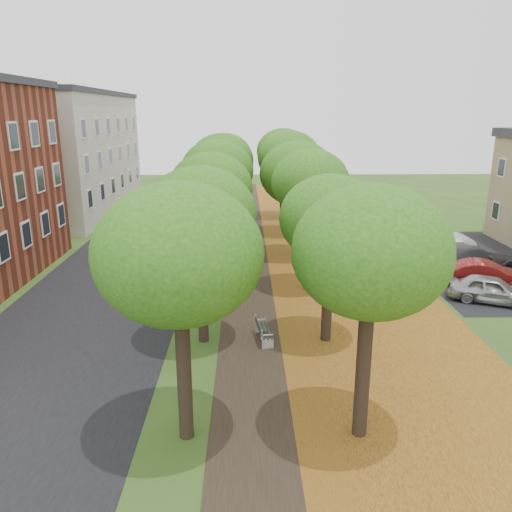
{
  "coord_description": "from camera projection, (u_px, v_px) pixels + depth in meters",
  "views": [
    {
      "loc": [
        -0.54,
        -11.94,
        8.64
      ],
      "look_at": [
        -0.08,
        9.28,
        2.5
      ],
      "focal_mm": 35.0,
      "sensor_mm": 36.0,
      "label": 1
    }
  ],
  "objects": [
    {
      "name": "bench",
      "position": [
        263.0,
        331.0,
        19.51
      ],
      "size": [
        0.69,
        1.66,
        0.76
      ],
      "rotation": [
        0.0,
        0.0,
        1.71
      ],
      "color": "#262F27",
      "rests_on": "ground"
    },
    {
      "name": "building_cream",
      "position": [
        58.0,
        153.0,
        43.77
      ],
      "size": [
        10.3,
        20.3,
        10.4
      ],
      "color": "beige",
      "rests_on": "ground"
    },
    {
      "name": "leaf_verge",
      "position": [
        343.0,
        270.0,
        28.39
      ],
      "size": [
        7.5,
        70.0,
        0.01
      ],
      "primitive_type": "cube",
      "color": "#A56F1E",
      "rests_on": "ground"
    },
    {
      "name": "footpath",
      "position": [
        255.0,
        270.0,
        28.28
      ],
      "size": [
        3.2,
        70.0,
        0.01
      ],
      "primitive_type": "cube",
      "color": "black",
      "rests_on": "ground"
    },
    {
      "name": "car_red",
      "position": [
        486.0,
        274.0,
        25.47
      ],
      "size": [
        4.27,
        2.39,
        1.33
      ],
      "primitive_type": "imported",
      "rotation": [
        0.0,
        0.0,
        1.31
      ],
      "color": "maroon",
      "rests_on": "ground"
    },
    {
      "name": "street_asphalt",
      "position": [
        122.0,
        271.0,
        28.13
      ],
      "size": [
        8.0,
        70.0,
        0.01
      ],
      "primitive_type": "cube",
      "color": "black",
      "rests_on": "ground"
    },
    {
      "name": "car_grey",
      "position": [
        473.0,
        259.0,
        27.91
      ],
      "size": [
        5.26,
        2.73,
        1.46
      ],
      "primitive_type": "imported",
      "rotation": [
        0.0,
        0.0,
        1.71
      ],
      "color": "#333237",
      "rests_on": "ground"
    },
    {
      "name": "tree_row_east",
      "position": [
        303.0,
        179.0,
        26.91
      ],
      "size": [
        4.17,
        34.17,
        6.94
      ],
      "color": "black",
      "rests_on": "ground"
    },
    {
      "name": "parking_lot",
      "position": [
        482.0,
        264.0,
        29.52
      ],
      "size": [
        9.0,
        16.0,
        0.01
      ],
      "primitive_type": "cube",
      "color": "black",
      "rests_on": "ground"
    },
    {
      "name": "car_silver",
      "position": [
        492.0,
        289.0,
        23.37
      ],
      "size": [
        4.07,
        2.95,
        1.29
      ],
      "primitive_type": "imported",
      "rotation": [
        0.0,
        0.0,
        1.15
      ],
      "color": "#9FA0A4",
      "rests_on": "ground"
    },
    {
      "name": "car_white",
      "position": [
        432.0,
        238.0,
        32.35
      ],
      "size": [
        5.83,
        3.73,
        1.5
      ],
      "primitive_type": "imported",
      "rotation": [
        0.0,
        0.0,
        1.32
      ],
      "color": "white",
      "rests_on": "ground"
    },
    {
      "name": "ground",
      "position": [
        266.0,
        435.0,
        13.88
      ],
      "size": [
        120.0,
        120.0,
        0.0
      ],
      "primitive_type": "plane",
      "color": "#2D4C19",
      "rests_on": "ground"
    },
    {
      "name": "tree_row_west",
      "position": [
        214.0,
        180.0,
        26.81
      ],
      "size": [
        4.17,
        34.17,
        6.94
      ],
      "color": "black",
      "rests_on": "ground"
    }
  ]
}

